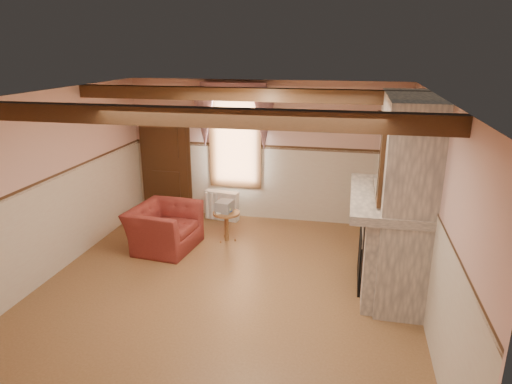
% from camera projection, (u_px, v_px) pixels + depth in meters
% --- Properties ---
extents(floor, '(5.50, 6.00, 0.01)m').
position_uv_depth(floor, '(226.00, 288.00, 6.74)').
color(floor, brown).
rests_on(floor, ground).
extents(ceiling, '(5.50, 6.00, 0.01)m').
position_uv_depth(ceiling, '(222.00, 96.00, 5.89)').
color(ceiling, silver).
rests_on(ceiling, wall_back).
extents(wall_back, '(5.50, 0.02, 2.80)m').
position_uv_depth(wall_back, '(265.00, 152.00, 9.11)').
color(wall_back, '#D3A192').
rests_on(wall_back, floor).
extents(wall_front, '(5.50, 0.02, 2.80)m').
position_uv_depth(wall_front, '(118.00, 319.00, 3.52)').
color(wall_front, '#D3A192').
rests_on(wall_front, floor).
extents(wall_left, '(0.02, 6.00, 2.80)m').
position_uv_depth(wall_left, '(48.00, 186.00, 6.86)').
color(wall_left, '#D3A192').
rests_on(wall_left, floor).
extents(wall_right, '(0.02, 6.00, 2.80)m').
position_uv_depth(wall_right, '(433.00, 212.00, 5.77)').
color(wall_right, '#D3A192').
rests_on(wall_right, floor).
extents(wainscot, '(5.50, 6.00, 1.50)m').
position_uv_depth(wainscot, '(225.00, 241.00, 6.51)').
color(wainscot, beige).
rests_on(wainscot, floor).
extents(chair_rail, '(5.50, 6.00, 0.08)m').
position_uv_depth(chair_rail, '(224.00, 191.00, 6.29)').
color(chair_rail, black).
rests_on(chair_rail, wainscot).
extents(firebox, '(0.20, 0.95, 0.90)m').
position_uv_depth(firebox, '(366.00, 255.00, 6.77)').
color(firebox, black).
rests_on(firebox, floor).
extents(armchair, '(1.14, 1.27, 0.76)m').
position_uv_depth(armchair, '(164.00, 228.00, 7.98)').
color(armchair, maroon).
rests_on(armchair, floor).
extents(side_table, '(0.63, 0.63, 0.55)m').
position_uv_depth(side_table, '(227.00, 226.00, 8.31)').
color(side_table, brown).
rests_on(side_table, floor).
extents(book_stack, '(0.30, 0.35, 0.20)m').
position_uv_depth(book_stack, '(225.00, 206.00, 8.24)').
color(book_stack, '#B7AD8C').
rests_on(book_stack, side_table).
extents(radiator, '(0.72, 0.29, 0.60)m').
position_uv_depth(radiator, '(222.00, 205.00, 9.33)').
color(radiator, silver).
rests_on(radiator, floor).
extents(bowl, '(0.35, 0.35, 0.09)m').
position_uv_depth(bowl, '(388.00, 186.00, 6.63)').
color(bowl, brown).
rests_on(bowl, mantel).
extents(mantel_clock, '(0.14, 0.24, 0.20)m').
position_uv_depth(mantel_clock, '(386.00, 172.00, 7.15)').
color(mantel_clock, black).
rests_on(mantel_clock, mantel).
extents(oil_lamp, '(0.11, 0.11, 0.28)m').
position_uv_depth(oil_lamp, '(388.00, 175.00, 6.83)').
color(oil_lamp, gold).
rests_on(oil_lamp, mantel).
extents(candle_red, '(0.06, 0.06, 0.16)m').
position_uv_depth(candle_red, '(393.00, 206.00, 5.69)').
color(candle_red, '#AC2015').
rests_on(candle_red, mantel).
extents(jar_yellow, '(0.06, 0.06, 0.12)m').
position_uv_depth(jar_yellow, '(392.00, 203.00, 5.87)').
color(jar_yellow, yellow).
rests_on(jar_yellow, mantel).
extents(fireplace, '(0.85, 2.00, 2.80)m').
position_uv_depth(fireplace, '(402.00, 196.00, 6.40)').
color(fireplace, gray).
rests_on(fireplace, floor).
extents(mantel, '(1.05, 2.05, 0.12)m').
position_uv_depth(mantel, '(388.00, 198.00, 6.45)').
color(mantel, gray).
rests_on(mantel, fireplace).
extents(overmantel_mirror, '(0.06, 1.44, 1.04)m').
position_uv_depth(overmantel_mirror, '(378.00, 155.00, 6.30)').
color(overmantel_mirror, silver).
rests_on(overmantel_mirror, fireplace).
extents(door, '(1.10, 0.10, 2.10)m').
position_uv_depth(door, '(166.00, 164.00, 9.58)').
color(door, black).
rests_on(door, floor).
extents(window, '(1.06, 0.08, 2.02)m').
position_uv_depth(window, '(235.00, 138.00, 9.13)').
color(window, white).
rests_on(window, wall_back).
extents(window_drapes, '(1.30, 0.14, 1.40)m').
position_uv_depth(window_drapes, '(234.00, 109.00, 8.86)').
color(window_drapes, gray).
rests_on(window_drapes, wall_back).
extents(ceiling_beam_front, '(5.50, 0.18, 0.20)m').
position_uv_depth(ceiling_beam_front, '(190.00, 117.00, 4.80)').
color(ceiling_beam_front, black).
rests_on(ceiling_beam_front, ceiling).
extents(ceiling_beam_back, '(5.50, 0.18, 0.20)m').
position_uv_depth(ceiling_beam_back, '(243.00, 94.00, 7.04)').
color(ceiling_beam_back, black).
rests_on(ceiling_beam_back, ceiling).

